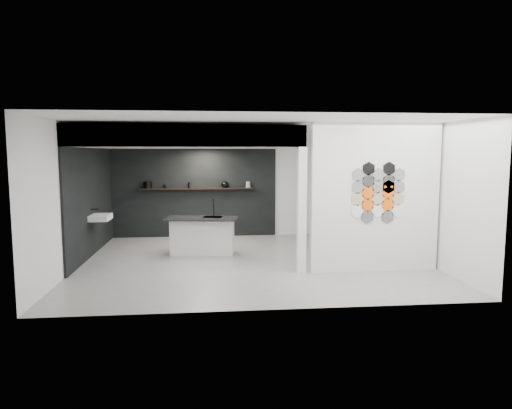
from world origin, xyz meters
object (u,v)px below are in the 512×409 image
object	(u,v)px
utensil_cup	(164,187)
stockpot	(148,185)
glass_vase	(248,185)
bottle_dark	(189,185)
kettle	(225,184)
glass_bowl	(248,186)
partition_panel	(375,198)
wall_basin	(101,217)
kitchen_island	(202,235)

from	to	relation	value
utensil_cup	stockpot	bearing A→B (deg)	180.00
glass_vase	bottle_dark	bearing A→B (deg)	180.00
kettle	bottle_dark	bearing A→B (deg)	-179.46
glass_bowl	kettle	bearing A→B (deg)	180.00
stockpot	kettle	distance (m)	2.01
kettle	utensil_cup	xyz separation A→B (m)	(-1.58, 0.00, -0.04)
partition_panel	glass_vase	distance (m)	4.39
wall_basin	kettle	world-z (taller)	kettle
wall_basin	stockpot	world-z (taller)	stockpot
kettle	bottle_dark	size ratio (longest dim) A/B	1.31
wall_basin	glass_bowl	xyz separation A→B (m)	(3.39, 2.07, 0.51)
stockpot	bottle_dark	xyz separation A→B (m)	(1.07, 0.00, -0.01)
glass_bowl	glass_vase	distance (m)	0.04
kettle	glass_vase	distance (m)	0.63
utensil_cup	glass_bowl	bearing A→B (deg)	0.00
partition_panel	utensil_cup	distance (m)	5.77
kitchen_island	bottle_dark	size ratio (longest dim) A/B	10.66
partition_panel	glass_bowl	world-z (taller)	partition_panel
glass_bowl	utensil_cup	bearing A→B (deg)	180.00
wall_basin	stockpot	xyz separation A→B (m)	(0.75, 2.07, 0.56)
glass_vase	utensil_cup	distance (m)	2.21
wall_basin	glass_vase	size ratio (longest dim) A/B	3.74
wall_basin	utensil_cup	xyz separation A→B (m)	(1.18, 2.07, 0.51)
stockpot	kettle	world-z (taller)	stockpot
bottle_dark	glass_vase	bearing A→B (deg)	0.00
kitchen_island	bottle_dark	xyz separation A→B (m)	(-0.37, 2.07, 0.97)
stockpot	kettle	bearing A→B (deg)	0.00
kitchen_island	glass_bowl	bearing A→B (deg)	67.91
wall_basin	stockpot	bearing A→B (deg)	70.05
glass_vase	bottle_dark	distance (m)	1.57
kettle	glass_bowl	distance (m)	0.63
kitchen_island	bottle_dark	distance (m)	2.32
glass_vase	bottle_dark	xyz separation A→B (m)	(-1.57, 0.00, -0.00)
stockpot	utensil_cup	xyz separation A→B (m)	(0.43, 0.00, -0.04)
stockpot	utensil_cup	size ratio (longest dim) A/B	2.49
kitchen_island	utensil_cup	distance (m)	2.49
partition_panel	glass_vase	xyz separation A→B (m)	(-2.08, 3.87, 0.00)
kettle	glass_vase	size ratio (longest dim) A/B	1.26
kitchen_island	kettle	size ratio (longest dim) A/B	8.13
bottle_dark	utensil_cup	world-z (taller)	bottle_dark
partition_panel	bottle_dark	distance (m)	5.31
kitchen_island	kettle	world-z (taller)	kettle
kitchen_island	glass_vase	bearing A→B (deg)	67.91
stockpot	glass_bowl	distance (m)	2.64
stockpot	glass_vase	xyz separation A→B (m)	(2.64, 0.00, -0.01)
glass_vase	partition_panel	bearing A→B (deg)	-61.77
stockpot	utensil_cup	world-z (taller)	stockpot
stockpot	glass_vase	bearing A→B (deg)	0.00
kettle	bottle_dark	distance (m)	0.94
partition_panel	glass_vase	bearing A→B (deg)	118.23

